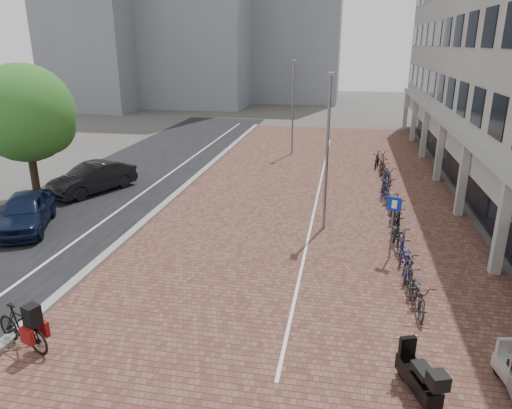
# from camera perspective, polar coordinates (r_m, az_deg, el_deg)

# --- Properties ---
(ground) EXTENTS (140.00, 140.00, 0.00)m
(ground) POSITION_cam_1_polar(r_m,az_deg,el_deg) (14.68, -4.49, -12.33)
(ground) COLOR #474442
(ground) RESTS_ON ground
(plaza_brick) EXTENTS (14.50, 42.00, 0.04)m
(plaza_brick) POSITION_cam_1_polar(r_m,az_deg,el_deg) (25.29, 7.01, 1.28)
(plaza_brick) COLOR brown
(plaza_brick) RESTS_ON ground
(street_asphalt) EXTENTS (8.00, 50.00, 0.03)m
(street_asphalt) POSITION_cam_1_polar(r_m,az_deg,el_deg) (28.15, -15.93, 2.49)
(street_asphalt) COLOR black
(street_asphalt) RESTS_ON ground
(curb) EXTENTS (0.35, 42.00, 0.14)m
(curb) POSITION_cam_1_polar(r_m,az_deg,el_deg) (26.64, -8.40, 2.26)
(curb) COLOR gray
(curb) RESTS_ON ground
(lane_line) EXTENTS (0.12, 44.00, 0.00)m
(lane_line) POSITION_cam_1_polar(r_m,az_deg,el_deg) (27.32, -12.17, 2.35)
(lane_line) COLOR white
(lane_line) RESTS_ON street_asphalt
(parking_line) EXTENTS (0.10, 30.00, 0.00)m
(parking_line) POSITION_cam_1_polar(r_m,az_deg,el_deg) (25.27, 7.47, 1.30)
(parking_line) COLOR white
(parking_line) RESTS_ON plaza_brick
(car_navy) EXTENTS (3.47, 4.93, 1.56)m
(car_navy) POSITION_cam_1_polar(r_m,az_deg,el_deg) (22.45, -26.03, -0.78)
(car_navy) COLOR black
(car_navy) RESTS_ON ground
(car_dark) EXTENTS (3.43, 5.01, 1.56)m
(car_dark) POSITION_cam_1_polar(r_m,az_deg,el_deg) (26.66, -19.05, 3.01)
(car_dark) COLOR black
(car_dark) RESTS_ON ground
(hero_bike) EXTENTS (2.08, 1.22, 1.42)m
(hero_bike) POSITION_cam_1_polar(r_m,az_deg,el_deg) (14.04, -26.37, -13.05)
(hero_bike) COLOR black
(hero_bike) RESTS_ON ground
(scooter_mid) EXTENTS (1.13, 1.85, 1.22)m
(scooter_mid) POSITION_cam_1_polar(r_m,az_deg,el_deg) (11.72, 18.98, -18.90)
(scooter_mid) COLOR black
(scooter_mid) RESTS_ON ground
(parking_sign) EXTENTS (0.48, 0.23, 2.43)m
(parking_sign) POSITION_cam_1_polar(r_m,az_deg,el_deg) (17.68, 16.16, -1.62)
(parking_sign) COLOR slate
(parking_sign) RESTS_ON ground
(lamp_near) EXTENTS (0.12, 0.12, 6.46)m
(lamp_near) POSITION_cam_1_polar(r_m,az_deg,el_deg) (19.68, 8.54, 5.85)
(lamp_near) COLOR gray
(lamp_near) RESTS_ON ground
(lamp_far) EXTENTS (0.12, 0.12, 6.48)m
(lamp_far) POSITION_cam_1_polar(r_m,az_deg,el_deg) (33.89, 4.45, 11.43)
(lamp_far) COLOR gray
(lamp_far) RESTS_ON ground
(street_tree) EXTENTS (4.65, 4.65, 6.77)m
(street_tree) POSITION_cam_1_polar(r_m,az_deg,el_deg) (25.44, -25.67, 9.61)
(street_tree) COLOR #382619
(street_tree) RESTS_ON ground
(bike_row) EXTENTS (1.29, 20.41, 1.05)m
(bike_row) POSITION_cam_1_polar(r_m,az_deg,el_deg) (23.49, 15.95, 0.60)
(bike_row) COLOR #232228
(bike_row) RESTS_ON ground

